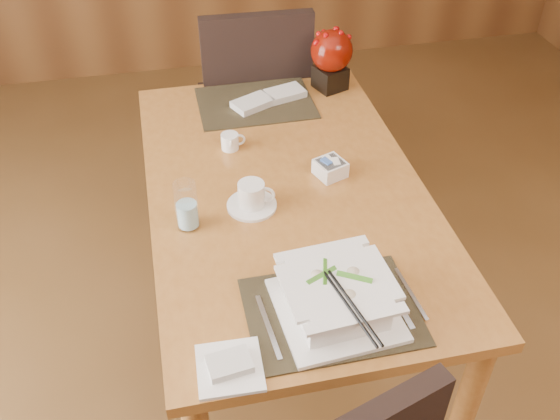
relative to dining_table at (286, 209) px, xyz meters
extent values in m
cube|color=#AD6D30|center=(0.00, 0.00, 0.08)|extent=(0.90, 1.50, 0.04)
cylinder|color=#AD6D30|center=(-0.39, 0.69, -0.30)|extent=(0.07, 0.07, 0.71)
cylinder|color=#AD6D30|center=(0.39, -0.69, -0.30)|extent=(0.07, 0.07, 0.71)
cylinder|color=#AD6D30|center=(0.39, 0.69, -0.30)|extent=(0.07, 0.07, 0.71)
cube|color=black|center=(0.00, -0.55, 0.10)|extent=(0.45, 0.33, 0.01)
cube|color=black|center=(0.00, 0.55, 0.10)|extent=(0.45, 0.33, 0.01)
cube|color=white|center=(0.01, -0.55, 0.10)|extent=(0.32, 0.32, 0.01)
cube|color=white|center=(0.01, -0.55, 0.16)|extent=(0.23, 0.23, 0.10)
cylinder|color=tan|center=(0.01, -0.55, 0.16)|extent=(0.20, 0.20, 0.08)
cylinder|color=white|center=(-0.13, -0.08, 0.10)|extent=(0.16, 0.16, 0.01)
cylinder|color=white|center=(-0.13, -0.08, 0.15)|extent=(0.11, 0.11, 0.08)
cylinder|color=black|center=(-0.13, -0.08, 0.18)|extent=(0.08, 0.08, 0.01)
cylinder|color=white|center=(-0.33, -0.13, 0.18)|extent=(0.09, 0.09, 0.16)
cube|color=white|center=(0.16, 0.03, 0.12)|extent=(0.12, 0.12, 0.05)
cube|color=black|center=(0.32, 0.61, 0.14)|extent=(0.14, 0.14, 0.09)
sphere|color=maroon|center=(0.32, 0.61, 0.26)|extent=(0.17, 0.17, 0.17)
cube|color=white|center=(-0.29, -0.67, 0.10)|extent=(0.16, 0.16, 0.01)
cube|color=black|center=(0.05, 0.96, -0.17)|extent=(0.50, 0.50, 0.06)
cube|color=black|center=(0.05, 0.74, 0.12)|extent=(0.46, 0.07, 0.52)
cylinder|color=black|center=(0.26, 1.15, -0.43)|extent=(0.04, 0.04, 0.45)
cylinder|color=black|center=(0.25, 0.76, -0.43)|extent=(0.04, 0.04, 0.45)
cylinder|color=black|center=(-0.14, 1.17, -0.43)|extent=(0.04, 0.04, 0.45)
cylinder|color=black|center=(-0.15, 0.77, -0.43)|extent=(0.04, 0.04, 0.45)
camera|label=1|loc=(-0.36, -1.58, 1.36)|focal=40.00mm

